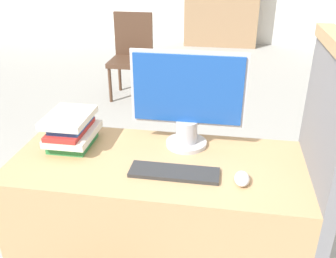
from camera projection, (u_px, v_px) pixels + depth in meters
The scene contains 7 objects.
desk at pixel (158, 228), 1.80m from camera, with size 1.28×0.58×0.75m.
carrel_divider at pixel (312, 192), 1.58m from camera, with size 0.07×0.59×1.31m.
monitor at pixel (187, 100), 1.66m from camera, with size 0.51×0.19×0.45m.
keyboard at pixel (174, 172), 1.53m from camera, with size 0.37×0.11×0.02m.
mouse at pixel (242, 179), 1.47m from camera, with size 0.06×0.10×0.04m.
book_stack at pixel (71, 130), 1.73m from camera, with size 0.21×0.27×0.16m.
far_chair at pixel (132, 52), 4.24m from camera, with size 0.44×0.44×0.93m.
Camera 1 is at (0.28, -1.09, 1.60)m, focal length 40.00 mm.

